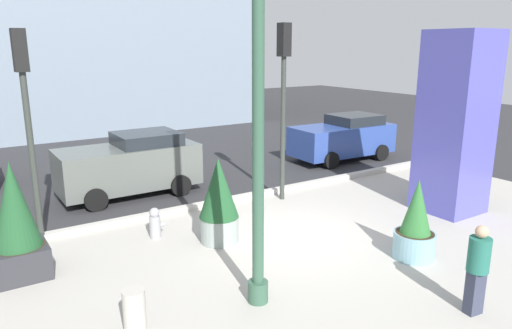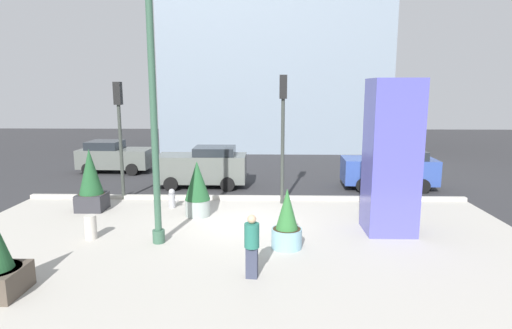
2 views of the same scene
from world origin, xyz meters
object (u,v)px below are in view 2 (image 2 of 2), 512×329
object	(u,v)px
lamp_post	(154,121)
traffic_light_corner	(283,119)
art_pillar_blue	(391,157)
concrete_bollard	(91,227)
traffic_light_far_side	(119,122)
car_curb_west	(115,157)
potted_plant_near_right	(197,189)
fire_hydrant	(172,198)
car_curb_east	(390,169)
potted_plant_mid_plaza	(91,182)
pedestrian_on_sidewalk	(252,243)
car_passing_lane	(203,167)
potted_plant_by_pillar	(287,223)

from	to	relation	value
lamp_post	traffic_light_corner	bearing A→B (deg)	49.72
art_pillar_blue	concrete_bollard	xyz separation A→B (m)	(-9.24, -0.95, -2.04)
concrete_bollard	traffic_light_corner	size ratio (longest dim) A/B	0.15
traffic_light_far_side	car_curb_west	bearing A→B (deg)	112.57
potted_plant_near_right	concrete_bollard	world-z (taller)	potted_plant_near_right
fire_hydrant	car_curb_east	xyz separation A→B (m)	(9.27, 3.51, 0.53)
potted_plant_mid_plaza	potted_plant_near_right	size ratio (longest dim) A/B	1.17
concrete_bollard	car_curb_west	xyz separation A→B (m)	(-2.99, 10.53, 0.48)
fire_hydrant	pedestrian_on_sidewalk	distance (m)	6.92
car_curb_east	traffic_light_corner	bearing A→B (deg)	-151.18
potted_plant_mid_plaza	car_curb_west	distance (m)	7.65
lamp_post	concrete_bollard	distance (m)	3.91
concrete_bollard	traffic_light_corner	world-z (taller)	traffic_light_corner
pedestrian_on_sidewalk	traffic_light_far_side	bearing A→B (deg)	127.37
traffic_light_corner	car_curb_west	size ratio (longest dim) A/B	1.30
art_pillar_blue	potted_plant_near_right	bearing A→B (deg)	166.60
potted_plant_mid_plaza	car_passing_lane	xyz separation A→B (m)	(3.61, 4.03, -0.15)
potted_plant_near_right	concrete_bollard	xyz separation A→B (m)	(-2.88, -2.47, -0.63)
art_pillar_blue	traffic_light_corner	bearing A→B (deg)	134.87
lamp_post	car_passing_lane	size ratio (longest dim) A/B	1.81
traffic_light_corner	car_passing_lane	distance (m)	5.18
potted_plant_mid_plaza	pedestrian_on_sidewalk	size ratio (longest dim) A/B	1.47
car_passing_lane	lamp_post	bearing A→B (deg)	-91.89
lamp_post	car_curb_west	distance (m)	12.27
potted_plant_near_right	traffic_light_far_side	size ratio (longest dim) A/B	0.42
art_pillar_blue	car_curb_west	distance (m)	15.61
concrete_bollard	lamp_post	bearing A→B (deg)	-7.02
potted_plant_mid_plaza	potted_plant_by_pillar	bearing A→B (deg)	-27.15
fire_hydrant	pedestrian_on_sidewalk	size ratio (longest dim) A/B	0.47
concrete_bollard	car_curb_east	world-z (taller)	car_curb_east
potted_plant_by_pillar	fire_hydrant	world-z (taller)	potted_plant_by_pillar
fire_hydrant	traffic_light_corner	distance (m)	5.25
art_pillar_blue	fire_hydrant	world-z (taller)	art_pillar_blue
potted_plant_by_pillar	car_curb_west	distance (m)	14.25
fire_hydrant	concrete_bollard	size ratio (longest dim) A/B	1.00
fire_hydrant	art_pillar_blue	bearing A→B (deg)	-18.70
potted_plant_near_right	fire_hydrant	world-z (taller)	potted_plant_near_right
art_pillar_blue	fire_hydrant	xyz separation A→B (m)	(-7.52, 2.55, -2.05)
lamp_post	traffic_light_far_side	bearing A→B (deg)	118.64
potted_plant_by_pillar	concrete_bollard	xyz separation A→B (m)	(-5.93, 0.58, -0.37)
car_curb_east	potted_plant_mid_plaza	bearing A→B (deg)	-162.22
potted_plant_mid_plaza	pedestrian_on_sidewalk	world-z (taller)	potted_plant_mid_plaza
traffic_light_corner	car_curb_east	distance (m)	6.24
concrete_bollard	pedestrian_on_sidewalk	world-z (taller)	pedestrian_on_sidewalk
potted_plant_by_pillar	fire_hydrant	distance (m)	5.87
pedestrian_on_sidewalk	concrete_bollard	bearing A→B (deg)	152.76
potted_plant_mid_plaza	potted_plant_by_pillar	distance (m)	8.04
art_pillar_blue	pedestrian_on_sidewalk	distance (m)	5.72
fire_hydrant	car_passing_lane	xyz separation A→B (m)	(0.67, 3.62, 0.58)
concrete_bollard	car_curb_east	bearing A→B (deg)	32.51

